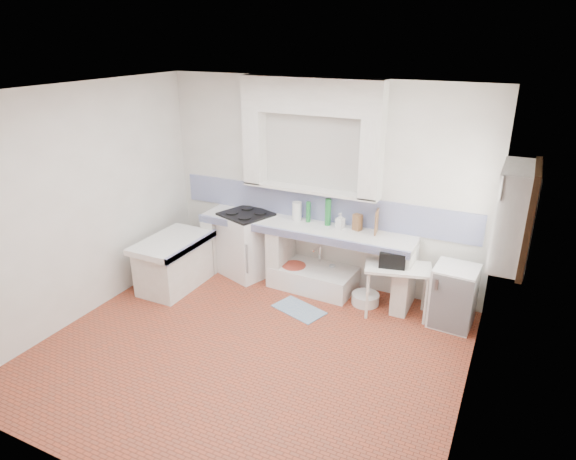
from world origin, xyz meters
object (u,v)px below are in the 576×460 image
at_px(side_table, 396,291).
at_px(sink, 313,278).
at_px(fridge, 454,296).
at_px(stove, 247,245).

bearing_deg(side_table, sink, 155.45).
bearing_deg(side_table, fridge, -7.98).
height_order(stove, side_table, stove).
relative_size(sink, fridge, 1.51).
bearing_deg(sink, side_table, -7.11).
xyz_separation_m(stove, sink, (1.04, 0.02, -0.32)).
xyz_separation_m(stove, fridge, (2.91, -0.11, -0.08)).
distance_m(side_table, fridge, 0.68).
distance_m(stove, sink, 1.09).
relative_size(stove, sink, 0.80).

